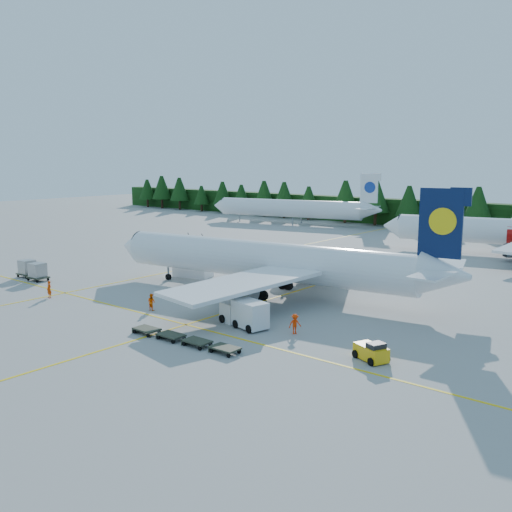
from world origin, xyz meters
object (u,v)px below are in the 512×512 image
Objects in this scene: airliner_red at (510,232)px; service_truck at (244,313)px; airstairs at (194,269)px; airliner_navy at (256,260)px; baggage_tug at (372,352)px.

service_truck is (-7.18, -56.49, -2.44)m from airliner_red.
airliner_red reaches higher than airstairs.
service_truck is at bearing -48.77° from airstairs.
airliner_red reaches higher than service_truck.
airliner_red is (14.94, 45.26, -0.06)m from airliner_navy.
service_truck is at bearing -159.24° from baggage_tug.
baggage_tug is at bearing -37.85° from airstairs.
airstairs is 23.71m from service_truck.
airliner_navy is 13.88m from service_truck.
baggage_tug is (13.45, -0.73, -0.54)m from service_truck.
service_truck reaches higher than baggage_tug.
airstairs is 1.31× the size of service_truck.
airliner_navy is 1.03× the size of airliner_red.
airstairs is at bearing 163.12° from airliner_navy.
airliner_navy reaches higher than airstairs.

